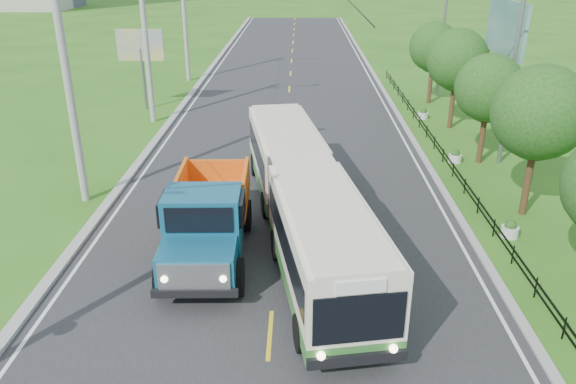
{
  "coord_description": "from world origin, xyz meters",
  "views": [
    {
      "loc": [
        0.75,
        -12.65,
        9.76
      ],
      "look_at": [
        0.39,
        5.61,
        1.9
      ],
      "focal_mm": 35.0,
      "sensor_mm": 36.0,
      "label": 1
    }
  ],
  "objects_px": {
    "streetlight_mid": "(511,64)",
    "streetlight_far": "(441,27)",
    "planter_far": "(423,114)",
    "billboard_left": "(141,50)",
    "pole_mid": "(146,37)",
    "dump_truck": "(207,215)",
    "planter_near": "(510,230)",
    "billboard_right": "(505,36)",
    "tree_fifth": "(457,63)",
    "tree_third": "(539,117)",
    "tree_back": "(434,49)",
    "bus": "(303,192)",
    "tree_fourth": "(489,91)",
    "pole_far": "(185,16)",
    "planter_mid": "(455,157)",
    "pole_near": "(69,81)"
  },
  "relations": [
    {
      "from": "streetlight_mid",
      "to": "streetlight_far",
      "type": "xyz_separation_m",
      "value": [
        0.0,
        14.0,
        0.0
      ]
    },
    {
      "from": "planter_far",
      "to": "billboard_left",
      "type": "distance_m",
      "value": 18.56
    },
    {
      "from": "pole_mid",
      "to": "dump_truck",
      "type": "relative_size",
      "value": 1.47
    },
    {
      "from": "streetlight_mid",
      "to": "planter_near",
      "type": "xyz_separation_m",
      "value": [
        -2.04,
        -8.0,
        -4.62
      ]
    },
    {
      "from": "streetlight_far",
      "to": "billboard_right",
      "type": "distance_m",
      "value": 8.18
    },
    {
      "from": "billboard_right",
      "to": "dump_truck",
      "type": "bearing_deg",
      "value": -132.94
    },
    {
      "from": "pole_mid",
      "to": "tree_fifth",
      "type": "relative_size",
      "value": 1.72
    },
    {
      "from": "billboard_left",
      "to": "dump_truck",
      "type": "relative_size",
      "value": 0.76
    },
    {
      "from": "tree_third",
      "to": "tree_back",
      "type": "height_order",
      "value": "tree_third"
    },
    {
      "from": "planter_far",
      "to": "bus",
      "type": "height_order",
      "value": "bus"
    },
    {
      "from": "billboard_left",
      "to": "planter_far",
      "type": "bearing_deg",
      "value": -6.31
    },
    {
      "from": "tree_fourth",
      "to": "dump_truck",
      "type": "bearing_deg",
      "value": -141.03
    },
    {
      "from": "streetlight_mid",
      "to": "tree_third",
      "type": "bearing_deg",
      "value": -97.64
    },
    {
      "from": "dump_truck",
      "to": "planter_near",
      "type": "bearing_deg",
      "value": 7.04
    },
    {
      "from": "pole_mid",
      "to": "billboard_right",
      "type": "height_order",
      "value": "pole_mid"
    },
    {
      "from": "tree_fifth",
      "to": "streetlight_mid",
      "type": "distance_m",
      "value": 6.28
    },
    {
      "from": "pole_far",
      "to": "tree_fifth",
      "type": "relative_size",
      "value": 1.72
    },
    {
      "from": "streetlight_far",
      "to": "planter_mid",
      "type": "bearing_deg",
      "value": -98.3
    },
    {
      "from": "billboard_left",
      "to": "dump_truck",
      "type": "bearing_deg",
      "value": -69.93
    },
    {
      "from": "dump_truck",
      "to": "planter_mid",
      "type": "bearing_deg",
      "value": 39.85
    },
    {
      "from": "pole_far",
      "to": "planter_mid",
      "type": "bearing_deg",
      "value": -48.41
    },
    {
      "from": "billboard_left",
      "to": "planter_near",
      "type": "bearing_deg",
      "value": -44.84
    },
    {
      "from": "planter_mid",
      "to": "billboard_right",
      "type": "distance_m",
      "value": 8.68
    },
    {
      "from": "streetlight_far",
      "to": "pole_near",
      "type": "bearing_deg",
      "value": -134.86
    },
    {
      "from": "tree_back",
      "to": "tree_fourth",
      "type": "bearing_deg",
      "value": -90.0
    },
    {
      "from": "pole_near",
      "to": "planter_near",
      "type": "bearing_deg",
      "value": -10.09
    },
    {
      "from": "pole_near",
      "to": "streetlight_mid",
      "type": "bearing_deg",
      "value": 14.81
    },
    {
      "from": "tree_fourth",
      "to": "streetlight_far",
      "type": "relative_size",
      "value": 0.6
    },
    {
      "from": "bus",
      "to": "pole_near",
      "type": "bearing_deg",
      "value": 151.22
    },
    {
      "from": "pole_mid",
      "to": "streetlight_mid",
      "type": "height_order",
      "value": "pole_mid"
    },
    {
      "from": "tree_back",
      "to": "streetlight_mid",
      "type": "height_order",
      "value": "streetlight_mid"
    },
    {
      "from": "tree_back",
      "to": "streetlight_far",
      "type": "height_order",
      "value": "streetlight_far"
    },
    {
      "from": "pole_near",
      "to": "tree_fifth",
      "type": "distance_m",
      "value": 21.31
    },
    {
      "from": "tree_third",
      "to": "planter_far",
      "type": "distance_m",
      "value": 14.4
    },
    {
      "from": "pole_near",
      "to": "billboard_right",
      "type": "height_order",
      "value": "pole_near"
    },
    {
      "from": "streetlight_far",
      "to": "billboard_right",
      "type": "height_order",
      "value": "streetlight_far"
    },
    {
      "from": "bus",
      "to": "streetlight_far",
      "type": "bearing_deg",
      "value": 56.6
    },
    {
      "from": "streetlight_mid",
      "to": "bus",
      "type": "distance_m",
      "value": 13.09
    },
    {
      "from": "pole_mid",
      "to": "planter_mid",
      "type": "height_order",
      "value": "pole_mid"
    },
    {
      "from": "tree_fourth",
      "to": "tree_back",
      "type": "height_order",
      "value": "tree_back"
    },
    {
      "from": "tree_fourth",
      "to": "streetlight_mid",
      "type": "xyz_separation_m",
      "value": [
        0.79,
        -0.14,
        1.32
      ]
    },
    {
      "from": "planter_far",
      "to": "tree_fourth",
      "type": "bearing_deg",
      "value": -80.92
    },
    {
      "from": "tree_fourth",
      "to": "planter_mid",
      "type": "height_order",
      "value": "tree_fourth"
    },
    {
      "from": "planter_far",
      "to": "dump_truck",
      "type": "bearing_deg",
      "value": -121.64
    },
    {
      "from": "planter_near",
      "to": "billboard_left",
      "type": "relative_size",
      "value": 0.13
    },
    {
      "from": "tree_fifth",
      "to": "streetlight_mid",
      "type": "bearing_deg",
      "value": -82.71
    },
    {
      "from": "dump_truck",
      "to": "tree_back",
      "type": "bearing_deg",
      "value": 59.1
    },
    {
      "from": "bus",
      "to": "tree_third",
      "type": "bearing_deg",
      "value": 4.79
    },
    {
      "from": "tree_fifth",
      "to": "streetlight_mid",
      "type": "xyz_separation_m",
      "value": [
        0.79,
        -6.14,
        1.05
      ]
    },
    {
      "from": "streetlight_mid",
      "to": "tree_back",
      "type": "bearing_deg",
      "value": 93.7
    }
  ]
}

